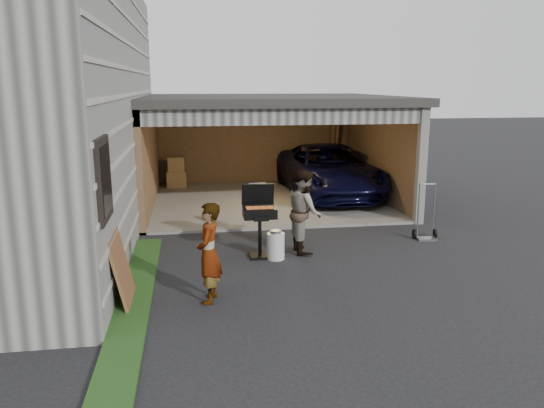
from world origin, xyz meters
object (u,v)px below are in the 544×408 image
Objects in this scene: woman at (209,253)px; hand_truck at (426,228)px; minivan at (329,172)px; bbq_grill at (259,215)px; man at (304,211)px; propane_tank at (276,246)px; plywood_panel at (122,270)px.

woman is 1.27× the size of hand_truck.
minivan is 5.85m from bbq_grill.
man is (-1.80, -5.01, 0.09)m from minivan.
bbq_grill is at bearing 144.08° from propane_tank.
woman is at bearing -4.28° from plywood_panel.
hand_truck is (3.35, 0.82, -0.02)m from propane_tank.
minivan reaches higher than hand_truck.
plywood_panel is at bearing 121.35° from man.
bbq_grill is 3.73m from hand_truck.
hand_truck is at bearing 23.10° from plywood_panel.
hand_truck is at bearing -78.28° from minivan.
plywood_panel is at bearing -146.44° from propane_tank.
minivan reaches higher than plywood_panel.
man is (1.92, 2.18, 0.05)m from woman.
man is 1.35× the size of hand_truck.
plywood_panel is at bearing -124.91° from minivan.
hand_truck is at bearing 13.73° from propane_tank.
propane_tank is 3.10m from plywood_panel.
man is 2.82m from hand_truck.
woman is 3.05× the size of propane_tank.
man is 1.18× the size of bbq_grill.
woman is at bearing -145.36° from hand_truck.
man is at bearing 33.13° from plywood_panel.
propane_tank is at bearing -113.96° from minivan.
hand_truck is (0.93, -4.57, -0.48)m from minivan.
minivan is at bearing 54.83° from plywood_panel.
plywood_panel is at bearing -82.38° from woman.
plywood_panel is (-2.30, -1.91, -0.28)m from bbq_grill.
plywood_panel is (-5.00, -7.10, -0.18)m from minivan.
minivan is at bearing 164.54° from woman.
woman is 2.28m from propane_tank.
propane_tank is at bearing -161.06° from hand_truck.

